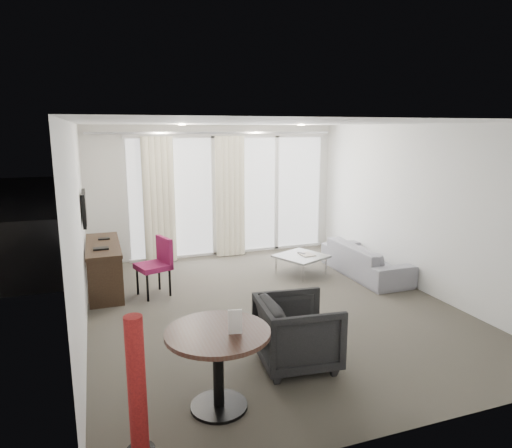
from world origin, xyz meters
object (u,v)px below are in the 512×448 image
object	(u,v)px
red_lamp	(137,386)
rattan_chair_a	(238,218)
desk	(104,267)
round_table	(218,370)
desk_chair	(153,267)
sofa	(365,259)
tub_armchair	(298,332)
coffee_table	(301,265)
rattan_chair_b	(253,213)

from	to	relation	value
red_lamp	rattan_chair_a	world-z (taller)	red_lamp
desk	red_lamp	xyz separation A→B (m)	(0.14, -4.00, 0.20)
desk	round_table	size ratio (longest dim) A/B	1.71
round_table	rattan_chair_a	world-z (taller)	round_table
desk_chair	round_table	size ratio (longest dim) A/B	0.94
sofa	rattan_chair_a	bearing A→B (deg)	16.37
rattan_chair_a	tub_armchair	bearing A→B (deg)	-86.72
coffee_table	rattan_chair_a	xyz separation A→B (m)	(-0.08, 3.43, 0.20)
sofa	rattan_chair_a	world-z (taller)	rattan_chair_a
coffee_table	rattan_chair_a	size ratio (longest dim) A/B	1.01
rattan_chair_b	red_lamp	bearing A→B (deg)	-100.81
sofa	round_table	bearing A→B (deg)	130.38
desk_chair	round_table	xyz separation A→B (m)	(0.19, -3.16, -0.07)
round_table	sofa	distance (m)	4.53
sofa	rattan_chair_a	xyz separation A→B (m)	(-1.13, 3.85, 0.10)
red_lamp	rattan_chair_a	distance (m)	7.77
coffee_table	red_lamp	bearing A→B (deg)	-130.32
desk_chair	tub_armchair	size ratio (longest dim) A/B	1.09
round_table	tub_armchair	bearing A→B (deg)	25.32
sofa	rattan_chair_b	size ratio (longest dim) A/B	2.23
coffee_table	tub_armchair	bearing A→B (deg)	-115.89
desk_chair	tub_armchair	bearing A→B (deg)	-84.01
desk_chair	coffee_table	distance (m)	2.61
desk	rattan_chair_a	size ratio (longest dim) A/B	2.16
sofa	desk_chair	bearing A→B (deg)	86.49
round_table	desk	bearing A→B (deg)	103.66
desk_chair	sofa	distance (m)	3.65
desk_chair	rattan_chair_b	bearing A→B (deg)	34.59
coffee_table	sofa	xyz separation A→B (m)	(1.05, -0.41, 0.11)
red_lamp	sofa	distance (m)	5.34
red_lamp	rattan_chair_b	distance (m)	8.26
round_table	desk_chair	bearing A→B (deg)	93.36
desk	coffee_table	bearing A→B (deg)	-5.07
desk_chair	rattan_chair_a	size ratio (longest dim) A/B	1.19
desk	rattan_chair_b	distance (m)	5.07
rattan_chair_b	desk_chair	bearing A→B (deg)	-112.62
round_table	sofa	bearing A→B (deg)	40.38
sofa	rattan_chair_b	world-z (taller)	rattan_chair_b
desk_chair	rattan_chair_b	size ratio (longest dim) A/B	1.05
round_table	rattan_chair_b	bearing A→B (deg)	68.30
round_table	tub_armchair	size ratio (longest dim) A/B	1.15
rattan_chair_a	desk_chair	bearing A→B (deg)	-109.61
round_table	rattan_chair_a	distance (m)	7.17
desk_chair	red_lamp	world-z (taller)	red_lamp
round_table	rattan_chair_a	xyz separation A→B (m)	(2.32, 6.78, -0.00)
sofa	red_lamp	bearing A→B (deg)	128.14
rattan_chair_b	desk	bearing A→B (deg)	-122.27
desk	desk_chair	world-z (taller)	desk_chair
round_table	coffee_table	size ratio (longest dim) A/B	1.25
red_lamp	tub_armchair	world-z (taller)	red_lamp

